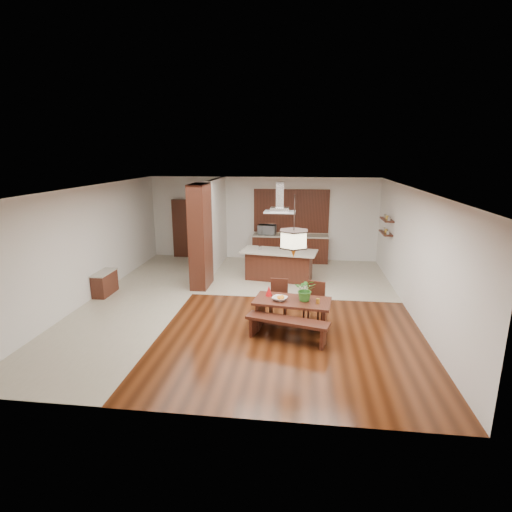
# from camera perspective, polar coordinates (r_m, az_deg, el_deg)

# --- Properties ---
(room_shell) EXTENTS (9.00, 9.04, 2.92)m
(room_shell) POSITION_cam_1_polar(r_m,az_deg,el_deg) (9.65, -1.77, 4.73)
(room_shell) COLOR #351709
(room_shell) RESTS_ON ground
(tile_hallway) EXTENTS (2.50, 9.00, 0.01)m
(tile_hallway) POSITION_cam_1_polar(r_m,az_deg,el_deg) (10.93, -16.17, -5.85)
(tile_hallway) COLOR #BEB69E
(tile_hallway) RESTS_ON ground
(tile_kitchen) EXTENTS (5.50, 4.00, 0.01)m
(tile_kitchen) POSITION_cam_1_polar(r_m,az_deg,el_deg) (12.46, 5.72, -2.82)
(tile_kitchen) COLOR #BEB69E
(tile_kitchen) RESTS_ON ground
(soffit_band) EXTENTS (8.00, 9.00, 0.02)m
(soffit_band) POSITION_cam_1_polar(r_m,az_deg,el_deg) (9.55, -1.81, 9.60)
(soffit_band) COLOR #401F10
(soffit_band) RESTS_ON room_shell
(partition_pier) EXTENTS (0.45, 1.00, 2.90)m
(partition_pier) POSITION_cam_1_polar(r_m,az_deg,el_deg) (11.20, -7.94, 2.78)
(partition_pier) COLOR black
(partition_pier) RESTS_ON ground
(partition_stub) EXTENTS (0.18, 2.40, 2.90)m
(partition_stub) POSITION_cam_1_polar(r_m,az_deg,el_deg) (13.21, -5.64, 4.62)
(partition_stub) COLOR silver
(partition_stub) RESTS_ON ground
(hallway_console) EXTENTS (0.37, 0.88, 0.63)m
(hallway_console) POSITION_cam_1_polar(r_m,az_deg,el_deg) (11.45, -20.79, -3.67)
(hallway_console) COLOR black
(hallway_console) RESTS_ON ground
(hallway_doorway) EXTENTS (1.10, 0.20, 2.10)m
(hallway_doorway) POSITION_cam_1_polar(r_m,az_deg,el_deg) (14.65, -9.67, 3.87)
(hallway_doorway) COLOR black
(hallway_doorway) RESTS_ON ground
(rear_counter) EXTENTS (2.60, 0.62, 0.95)m
(rear_counter) POSITION_cam_1_polar(r_m,az_deg,el_deg) (13.99, 4.91, 1.12)
(rear_counter) COLOR black
(rear_counter) RESTS_ON ground
(kitchen_window) EXTENTS (2.60, 0.08, 1.50)m
(kitchen_window) POSITION_cam_1_polar(r_m,az_deg,el_deg) (14.01, 5.06, 6.44)
(kitchen_window) COLOR #A36D31
(kitchen_window) RESTS_ON room_shell
(shelf_lower) EXTENTS (0.26, 0.90, 0.04)m
(shelf_lower) POSITION_cam_1_polar(r_m,az_deg,el_deg) (12.46, 18.05, 3.15)
(shelf_lower) COLOR black
(shelf_lower) RESTS_ON room_shell
(shelf_upper) EXTENTS (0.26, 0.90, 0.04)m
(shelf_upper) POSITION_cam_1_polar(r_m,az_deg,el_deg) (12.39, 18.19, 4.96)
(shelf_upper) COLOR black
(shelf_upper) RESTS_ON room_shell
(dining_table) EXTENTS (1.70, 1.01, 0.67)m
(dining_table) POSITION_cam_1_polar(r_m,az_deg,el_deg) (8.63, 5.18, -7.37)
(dining_table) COLOR black
(dining_table) RESTS_ON ground
(dining_bench) EXTENTS (1.72, 0.79, 0.47)m
(dining_bench) POSITION_cam_1_polar(r_m,az_deg,el_deg) (8.21, 4.46, -10.49)
(dining_bench) COLOR black
(dining_bench) RESTS_ON ground
(dining_chair_left) EXTENTS (0.42, 0.42, 0.91)m
(dining_chair_left) POSITION_cam_1_polar(r_m,az_deg,el_deg) (9.16, 3.19, -6.27)
(dining_chair_left) COLOR black
(dining_chair_left) RESTS_ON ground
(dining_chair_right) EXTENTS (0.51, 0.51, 0.91)m
(dining_chair_right) POSITION_cam_1_polar(r_m,az_deg,el_deg) (9.05, 8.21, -6.65)
(dining_chair_right) COLOR black
(dining_chair_right) RESTS_ON ground
(pendant_lantern) EXTENTS (0.64, 0.64, 1.31)m
(pendant_lantern) POSITION_cam_1_polar(r_m,az_deg,el_deg) (8.15, 5.45, 4.15)
(pendant_lantern) COLOR #F3EDBA
(pendant_lantern) RESTS_ON room_shell
(foliage_plant) EXTENTS (0.48, 0.43, 0.49)m
(foliage_plant) POSITION_cam_1_polar(r_m,az_deg,el_deg) (8.48, 7.10, -4.79)
(foliage_plant) COLOR #357828
(foliage_plant) RESTS_ON dining_table
(fruit_bowl) EXTENTS (0.39, 0.39, 0.08)m
(fruit_bowl) POSITION_cam_1_polar(r_m,az_deg,el_deg) (8.52, 3.41, -6.09)
(fruit_bowl) COLOR beige
(fruit_bowl) RESTS_ON dining_table
(napkin_cone) EXTENTS (0.15, 0.15, 0.23)m
(napkin_cone) POSITION_cam_1_polar(r_m,az_deg,el_deg) (8.75, 1.85, -4.98)
(napkin_cone) COLOR red
(napkin_cone) RESTS_ON dining_table
(gold_ornament) EXTENTS (0.08, 0.08, 0.11)m
(gold_ornament) POSITION_cam_1_polar(r_m,az_deg,el_deg) (8.42, 8.83, -6.37)
(gold_ornament) COLOR gold
(gold_ornament) RESTS_ON dining_table
(kitchen_island) EXTENTS (2.31, 1.27, 0.91)m
(kitchen_island) POSITION_cam_1_polar(r_m,az_deg,el_deg) (11.93, 3.30, -1.25)
(kitchen_island) COLOR black
(kitchen_island) RESTS_ON ground
(range_hood) EXTENTS (0.90, 0.55, 0.87)m
(range_hood) POSITION_cam_1_polar(r_m,az_deg,el_deg) (11.56, 3.45, 8.34)
(range_hood) COLOR silver
(range_hood) RESTS_ON room_shell
(island_cup) EXTENTS (0.15, 0.15, 0.11)m
(island_cup) POSITION_cam_1_polar(r_m,az_deg,el_deg) (11.71, 5.36, 0.91)
(island_cup) COLOR white
(island_cup) RESTS_ON kitchen_island
(microwave) EXTENTS (0.64, 0.47, 0.33)m
(microwave) POSITION_cam_1_polar(r_m,az_deg,el_deg) (13.90, 1.57, 3.79)
(microwave) COLOR #B1B4B8
(microwave) RESTS_ON rear_counter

